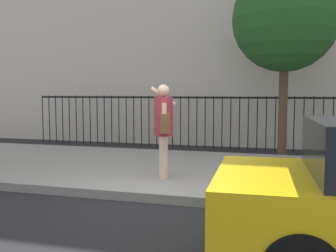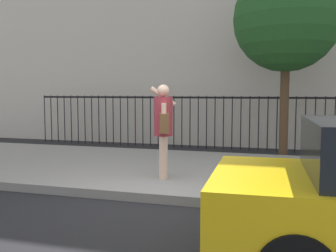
% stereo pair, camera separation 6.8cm
% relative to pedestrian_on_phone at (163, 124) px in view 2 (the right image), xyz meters
% --- Properties ---
extents(ground_plane, '(60.00, 60.00, 0.00)m').
position_rel_pedestrian_on_phone_xyz_m(ground_plane, '(0.27, -1.11, -1.14)').
color(ground_plane, black).
extents(sidewalk, '(28.00, 4.40, 0.15)m').
position_rel_pedestrian_on_phone_xyz_m(sidewalk, '(0.27, 1.09, -1.06)').
color(sidewalk, gray).
rests_on(sidewalk, ground).
extents(iron_fence, '(12.03, 0.04, 1.60)m').
position_rel_pedestrian_on_phone_xyz_m(iron_fence, '(0.27, 4.79, -0.12)').
color(iron_fence, black).
rests_on(iron_fence, ground).
extents(pedestrian_on_phone, '(0.53, 0.72, 1.70)m').
position_rel_pedestrian_on_phone_xyz_m(pedestrian_on_phone, '(0.00, 0.00, 0.00)').
color(pedestrian_on_phone, beige).
rests_on(pedestrian_on_phone, sidewalk).
extents(street_tree_near, '(2.64, 2.64, 4.86)m').
position_rel_pedestrian_on_phone_xyz_m(street_tree_near, '(2.11, 3.57, 2.39)').
color(street_tree_near, '#4C3823').
rests_on(street_tree_near, ground).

